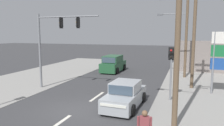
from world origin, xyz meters
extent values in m
plane|color=#3A3A3D|center=(0.00, 0.00, 0.00)|extent=(140.00, 140.00, 0.00)
cube|color=silver|center=(0.00, -2.00, 0.00)|extent=(0.20, 2.40, 0.01)
cube|color=silver|center=(0.00, 3.00, 0.00)|extent=(0.20, 2.40, 0.01)
cube|color=silver|center=(0.00, 8.00, 0.00)|extent=(0.20, 2.40, 0.01)
cube|color=gray|center=(-8.50, 4.00, 0.01)|extent=(8.00, 40.00, 0.02)
cylinder|color=brown|center=(5.48, -0.64, 5.46)|extent=(0.26, 0.26, 10.92)
cylinder|color=brown|center=(6.40, 7.71, 5.13)|extent=(0.26, 0.26, 10.27)
cylinder|color=brown|center=(5.81, 12.10, 4.43)|extent=(0.26, 0.26, 8.86)
cylinder|color=slate|center=(4.51, 12.03, 6.38)|extent=(2.60, 0.24, 0.09)
cube|color=#595B60|center=(3.22, 11.95, 6.31)|extent=(0.57, 0.31, 0.18)
cylinder|color=slate|center=(-5.40, 3.96, 3.00)|extent=(0.18, 0.18, 6.00)
cylinder|color=slate|center=(-2.80, 3.93, 5.70)|extent=(5.20, 0.18, 0.11)
cube|color=black|center=(-3.32, 3.93, 5.25)|extent=(0.20, 0.26, 0.68)
cube|color=black|center=(-3.32, 3.93, 5.25)|extent=(0.05, 0.44, 0.84)
sphere|color=black|center=(-3.44, 3.93, 5.47)|extent=(0.13, 0.13, 0.13)
sphere|color=orange|center=(-3.44, 3.93, 5.25)|extent=(0.13, 0.13, 0.13)
sphere|color=black|center=(-3.44, 3.93, 5.03)|extent=(0.13, 0.13, 0.13)
cube|color=black|center=(-1.86, 3.91, 5.25)|extent=(0.20, 0.26, 0.68)
cube|color=black|center=(-1.86, 3.91, 5.25)|extent=(0.05, 0.44, 0.84)
sphere|color=black|center=(-1.98, 3.91, 5.47)|extent=(0.13, 0.13, 0.13)
sphere|color=orange|center=(-1.98, 3.91, 5.25)|extent=(0.13, 0.13, 0.13)
sphere|color=black|center=(-1.98, 3.91, 5.03)|extent=(0.13, 0.13, 0.13)
cylinder|color=slate|center=(4.98, 3.76, 1.40)|extent=(0.12, 0.12, 2.80)
cube|color=black|center=(4.98, 3.76, 3.14)|extent=(0.31, 0.27, 0.68)
cube|color=black|center=(4.98, 3.76, 3.14)|extent=(0.43, 0.16, 0.84)
sphere|color=red|center=(4.95, 3.65, 3.36)|extent=(0.13, 0.13, 0.13)
sphere|color=black|center=(4.95, 3.65, 3.14)|extent=(0.13, 0.13, 0.13)
sphere|color=black|center=(4.95, 3.65, 2.92)|extent=(0.13, 0.13, 0.13)
cylinder|color=slate|center=(7.77, 6.45, 2.30)|extent=(0.16, 0.16, 4.60)
cube|color=#235633|center=(-2.15, 13.10, 0.64)|extent=(1.87, 4.51, 1.00)
cube|color=#235633|center=(-2.15, 12.90, 1.52)|extent=(1.74, 2.71, 0.76)
cube|color=#384756|center=(-2.14, 14.27, 1.52)|extent=(1.58, 0.07, 0.65)
cube|color=#384756|center=(-2.16, 11.53, 1.52)|extent=(1.55, 0.07, 0.61)
cube|color=white|center=(-2.13, 15.37, 0.86)|extent=(1.56, 0.05, 0.14)
cylinder|color=black|center=(-3.06, 14.50, 0.36)|extent=(0.23, 0.72, 0.72)
cylinder|color=black|center=(-1.22, 14.49, 0.36)|extent=(0.23, 0.72, 0.72)
cylinder|color=black|center=(-3.08, 11.71, 0.36)|extent=(0.23, 0.72, 0.72)
cylinder|color=black|center=(-1.24, 11.70, 0.36)|extent=(0.23, 0.72, 0.72)
cube|color=#A3A8AD|center=(2.45, 1.58, 0.54)|extent=(1.85, 4.26, 0.80)
cube|color=#A3A8AD|center=(2.45, 1.63, 1.25)|extent=(1.63, 1.95, 0.62)
cube|color=#384756|center=(2.42, 0.67, 1.25)|extent=(1.44, 0.11, 0.53)
cube|color=#384756|center=(2.49, 2.60, 1.25)|extent=(1.41, 0.11, 0.50)
cube|color=white|center=(2.38, -0.53, 0.72)|extent=(1.45, 0.09, 0.14)
cylinder|color=black|center=(3.25, 0.25, 0.32)|extent=(0.21, 0.65, 0.64)
cylinder|color=black|center=(1.56, 0.31, 0.32)|extent=(0.21, 0.65, 0.64)
cylinder|color=black|center=(3.35, 2.86, 0.32)|extent=(0.21, 0.65, 0.64)
cylinder|color=black|center=(1.65, 2.92, 0.32)|extent=(0.21, 0.65, 0.64)
cube|color=brown|center=(4.51, -3.16, 1.12)|extent=(0.40, 0.29, 0.56)
sphere|color=brown|center=(4.51, -3.16, 1.52)|extent=(0.22, 0.22, 0.22)
cylinder|color=brown|center=(4.28, -3.20, 1.12)|extent=(0.09, 0.09, 0.54)
cylinder|color=brown|center=(4.74, -3.11, 1.12)|extent=(0.09, 0.09, 0.54)
camera|label=1|loc=(5.86, -10.89, 4.47)|focal=35.00mm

